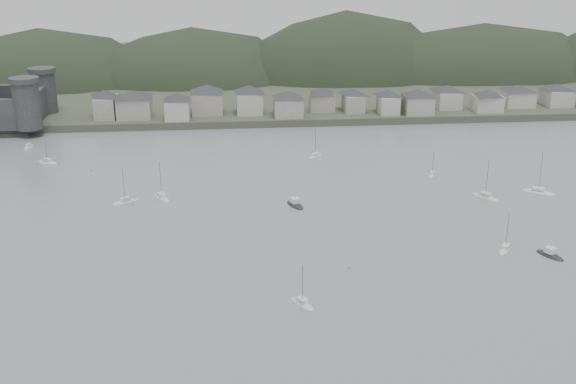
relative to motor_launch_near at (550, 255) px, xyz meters
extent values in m
plane|color=slate|center=(-59.71, -40.22, -0.29)|extent=(900.00, 900.00, 0.00)
cube|color=#383D2D|center=(-59.71, 254.78, 1.21)|extent=(900.00, 250.00, 3.00)
ellipsoid|color=black|center=(-170.58, 231.72, -10.44)|extent=(138.98, 92.48, 81.13)
ellipsoid|color=black|center=(-92.00, 232.64, -10.26)|extent=(132.08, 90.41, 79.74)
ellipsoid|color=black|center=(-9.06, 232.71, -12.97)|extent=(133.88, 88.37, 101.41)
ellipsoid|color=black|center=(66.24, 227.69, -10.61)|extent=(165.81, 81.78, 82.55)
cylinder|color=#2D2D2F|center=(-151.71, 125.78, 11.71)|extent=(10.00, 10.00, 18.00)
cylinder|color=#2D2D2F|center=(-151.71, 153.78, 11.21)|extent=(10.00, 10.00, 17.00)
cube|color=#2D2D2F|center=(-151.71, 139.78, 8.71)|extent=(3.50, 30.00, 12.00)
cube|color=gray|center=(-124.71, 141.74, 7.00)|extent=(8.34, 12.91, 8.59)
pyramid|color=#27282C|center=(-124.71, 141.74, 12.80)|extent=(15.78, 15.78, 3.01)
cube|color=gray|center=(-113.03, 141.10, 6.89)|extent=(13.68, 13.35, 8.36)
pyramid|color=#27282C|center=(-113.03, 141.10, 12.53)|extent=(20.07, 20.07, 2.93)
cube|color=#A9A69F|center=(-95.28, 135.79, 6.75)|extent=(9.78, 10.20, 8.08)
pyramid|color=#27282C|center=(-95.28, 135.79, 12.20)|extent=(14.83, 14.83, 2.83)
cube|color=gray|center=(-83.22, 145.42, 7.25)|extent=(12.59, 13.33, 9.09)
pyramid|color=#27282C|center=(-83.22, 145.42, 13.39)|extent=(19.24, 19.24, 3.18)
cube|color=#A9A69F|center=(-65.45, 143.88, 7.14)|extent=(10.74, 12.17, 8.87)
pyramid|color=#27282C|center=(-65.45, 143.88, 13.13)|extent=(17.01, 17.01, 3.10)
cube|color=gray|center=(-49.78, 137.31, 6.55)|extent=(11.63, 12.09, 7.69)
pyramid|color=#27282C|center=(-49.78, 137.31, 11.74)|extent=(17.61, 17.61, 2.69)
cube|color=gray|center=(-34.45, 145.97, 6.43)|extent=(10.37, 9.35, 7.44)
pyramid|color=#27282C|center=(-34.45, 145.97, 11.45)|extent=(14.65, 14.65, 2.60)
cube|color=gray|center=(-21.08, 143.57, 6.32)|extent=(8.24, 12.20, 7.22)
pyramid|color=#27282C|center=(-21.08, 143.57, 11.19)|extent=(15.17, 15.17, 2.53)
cube|color=#A9A69F|center=(-7.21, 138.33, 6.44)|extent=(8.06, 10.91, 7.46)
pyramid|color=#27282C|center=(-7.21, 138.33, 11.47)|extent=(14.08, 14.08, 2.61)
cube|color=gray|center=(5.11, 136.84, 6.54)|extent=(11.73, 11.78, 7.66)
pyramid|color=#27282C|center=(5.11, 136.84, 11.71)|extent=(17.46, 17.46, 2.68)
cube|color=#A9A69F|center=(20.93, 146.69, 6.37)|extent=(10.19, 13.02, 7.33)
pyramid|color=#27282C|center=(20.93, 146.69, 11.32)|extent=(17.23, 17.23, 2.57)
cube|color=#A9A69F|center=(35.84, 137.84, 6.14)|extent=(11.70, 9.81, 6.88)
pyramid|color=#27282C|center=(35.84, 137.84, 10.78)|extent=(15.97, 15.97, 2.41)
cube|color=#A9A69F|center=(52.69, 146.68, 6.21)|extent=(12.83, 12.48, 7.00)
pyramid|color=#27282C|center=(52.69, 146.68, 10.93)|extent=(18.79, 18.79, 2.45)
cube|color=#A9A69F|center=(71.02, 147.20, 6.19)|extent=(11.07, 13.50, 6.97)
pyramid|color=#27282C|center=(71.02, 147.20, 10.89)|extent=(18.25, 18.25, 2.44)
ellipsoid|color=silver|center=(-95.62, 49.61, -0.24)|extent=(6.82, 9.14, 1.78)
cube|color=silver|center=(-95.62, 49.61, 0.94)|extent=(3.22, 3.67, 0.70)
cylinder|color=#3F3F42|center=(-95.62, 49.61, 5.46)|extent=(0.12, 0.12, 11.10)
cylinder|color=#3F3F42|center=(-96.40, 48.21, 1.49)|extent=(2.04, 3.54, 0.10)
ellipsoid|color=silver|center=(-0.73, 40.73, -0.24)|extent=(7.65, 9.57, 1.89)
cube|color=silver|center=(-0.73, 40.73, 1.00)|extent=(3.53, 3.90, 0.70)
cylinder|color=#3F3F42|center=(-0.73, 40.73, 5.80)|extent=(0.12, 0.12, 11.79)
cylinder|color=#3F3F42|center=(-1.65, 39.30, 1.55)|extent=(2.38, 3.62, 0.10)
ellipsoid|color=silver|center=(-9.33, 4.33, -0.24)|extent=(6.55, 7.52, 1.52)
cube|color=silver|center=(-9.33, 4.33, 0.82)|extent=(2.95, 3.13, 0.70)
cylinder|color=#3F3F42|center=(-9.33, 4.33, 4.66)|extent=(0.12, 0.12, 9.51)
cylinder|color=#3F3F42|center=(-8.50, 3.24, 1.37)|extent=(2.16, 2.78, 0.10)
ellipsoid|color=silver|center=(16.64, 43.45, -0.24)|extent=(10.18, 8.58, 2.04)
cube|color=silver|center=(16.64, 43.45, 1.08)|extent=(4.20, 3.90, 0.70)
cylinder|color=#3F3F42|center=(16.64, 43.45, 6.27)|extent=(0.12, 0.12, 12.73)
cylinder|color=#3F3F42|center=(18.13, 44.52, 1.63)|extent=(3.78, 2.75, 0.10)
ellipsoid|color=silver|center=(-148.58, 109.78, -0.24)|extent=(3.46, 7.08, 1.36)
cube|color=silver|center=(-148.58, 109.78, 0.74)|extent=(1.93, 2.62, 0.70)
cylinder|color=#3F3F42|center=(-148.58, 109.78, 4.15)|extent=(0.12, 0.12, 8.49)
cylinder|color=#3F3F42|center=(-148.34, 108.58, 1.29)|extent=(0.69, 3.02, 0.10)
ellipsoid|color=silver|center=(-137.09, 88.95, -0.24)|extent=(8.62, 6.31, 1.67)
cube|color=silver|center=(-137.09, 88.95, 0.89)|extent=(3.44, 3.00, 0.70)
cylinder|color=#3F3F42|center=(-137.09, 88.95, 5.12)|extent=(0.12, 0.12, 10.43)
cylinder|color=#3F3F42|center=(-138.41, 88.24, 1.44)|extent=(3.36, 1.87, 0.10)
ellipsoid|color=silver|center=(-10.14, 62.85, -0.24)|extent=(4.97, 6.49, 1.27)
cube|color=silver|center=(-10.14, 62.85, 0.69)|extent=(2.33, 2.62, 0.70)
cylinder|color=#3F3F42|center=(-10.14, 62.85, 3.87)|extent=(0.12, 0.12, 7.93)
cylinder|color=#3F3F42|center=(-10.72, 63.84, 1.24)|extent=(1.54, 2.51, 0.10)
ellipsoid|color=silver|center=(-44.99, 87.51, -0.24)|extent=(6.77, 7.14, 1.49)
cube|color=silver|center=(-44.99, 87.51, 0.80)|extent=(2.97, 3.04, 0.70)
cylinder|color=#3F3F42|center=(-44.99, 87.51, 4.57)|extent=(0.12, 0.12, 9.33)
cylinder|color=#3F3F42|center=(-45.89, 88.51, 1.35)|extent=(2.32, 2.56, 0.10)
ellipsoid|color=silver|center=(-105.88, 47.04, -0.24)|extent=(8.21, 6.33, 1.61)
cube|color=silver|center=(-105.88, 47.04, 0.86)|extent=(3.32, 2.96, 0.70)
cylinder|color=#3F3F42|center=(-105.88, 47.04, 4.93)|extent=(0.12, 0.12, 10.04)
cylinder|color=#3F3F42|center=(-104.64, 46.30, 1.41)|extent=(3.15, 1.94, 0.10)
ellipsoid|color=silver|center=(-61.83, -17.98, -0.24)|extent=(5.65, 7.29, 1.43)
cube|color=silver|center=(-61.83, -17.98, 0.77)|extent=(2.64, 2.95, 0.70)
cylinder|color=#3F3F42|center=(-61.83, -17.98, 4.37)|extent=(0.12, 0.12, 8.92)
cylinder|color=#3F3F42|center=(-62.50, -19.08, 1.32)|extent=(1.75, 2.80, 0.10)
ellipsoid|color=black|center=(0.00, 0.00, -0.24)|extent=(5.93, 8.02, 1.67)
cube|color=silver|center=(0.00, 0.00, 1.24)|extent=(2.94, 3.01, 1.40)
cylinder|color=#3F3F42|center=(0.00, 0.00, 2.14)|extent=(0.10, 0.10, 1.20)
ellipsoid|color=black|center=(-57.18, 39.80, -0.24)|extent=(5.85, 8.82, 1.83)
cube|color=silver|center=(-57.18, 39.80, 1.32)|extent=(3.08, 3.17, 1.40)
cylinder|color=#3F3F42|center=(-57.18, 39.80, 2.22)|extent=(0.10, 0.10, 1.20)
sphere|color=#C37241|center=(-49.15, -2.05, -0.14)|extent=(0.70, 0.70, 0.70)
sphere|color=#C37241|center=(-103.50, 45.12, -0.14)|extent=(0.70, 0.70, 0.70)
sphere|color=#C37241|center=(-120.82, 78.29, -0.14)|extent=(0.70, 0.70, 0.70)
camera|label=1|loc=(-77.05, -144.60, 69.85)|focal=43.30mm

